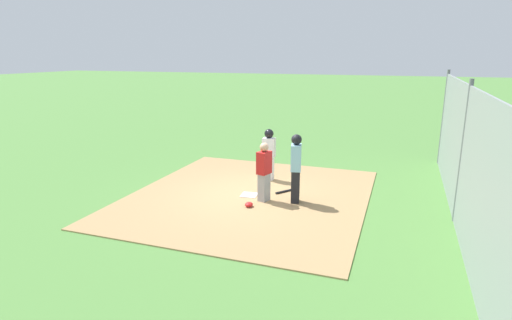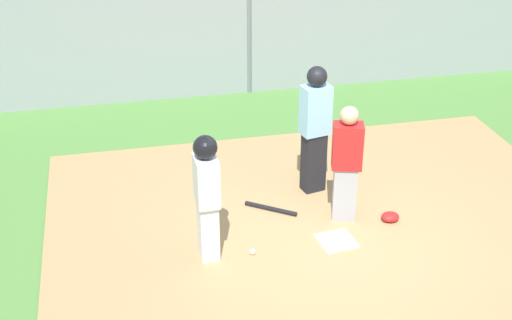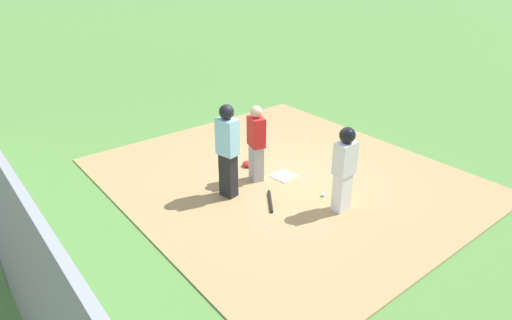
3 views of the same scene
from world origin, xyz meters
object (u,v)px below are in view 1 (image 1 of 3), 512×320
baseball_bat (286,191)px  runner (269,151)px  home_plate (249,195)px  baseball (260,183)px  umpire (296,167)px  catcher_mask (249,205)px  catcher (264,171)px

baseball_bat → runner: bearing=77.0°
runner → baseball_bat: (-0.98, -0.85, -0.88)m
home_plate → runner: size_ratio=0.27×
home_plate → baseball: 1.09m
umpire → catcher_mask: (-0.76, 1.04, -0.92)m
umpire → runner: (1.70, 1.29, -0.06)m
baseball_bat → baseball: baseball is taller
umpire → runner: umpire is taller
catcher_mask → baseball_bat: bearing=-21.9°
catcher → umpire: umpire is taller
baseball_bat → catcher_mask: 1.59m
home_plate → runner: bearing=-1.8°
runner → catcher_mask: runner is taller
baseball → catcher_mask: bearing=-169.7°
baseball → catcher: bearing=-157.3°
runner → baseball: (-0.52, 0.09, -0.88)m
catcher → baseball_bat: (0.89, -0.38, -0.80)m
umpire → catcher_mask: 1.58m
runner → home_plate: bearing=-3.7°
baseball_bat → baseball: (0.46, 0.94, 0.01)m
umpire → baseball: umpire is taller
home_plate → baseball_bat: size_ratio=0.59×
home_plate → baseball: bearing=2.2°
catcher → baseball: size_ratio=21.55×
home_plate → catcher_mask: catcher_mask is taller
catcher → catcher_mask: catcher is taller
catcher → baseball: bearing=-51.4°
catcher → umpire: (0.18, -0.82, 0.15)m
catcher → runner: runner is taller
baseball_bat → catcher: bearing=-166.7°
catcher_mask → baseball: catcher_mask is taller
home_plate → catcher: size_ratio=0.28×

